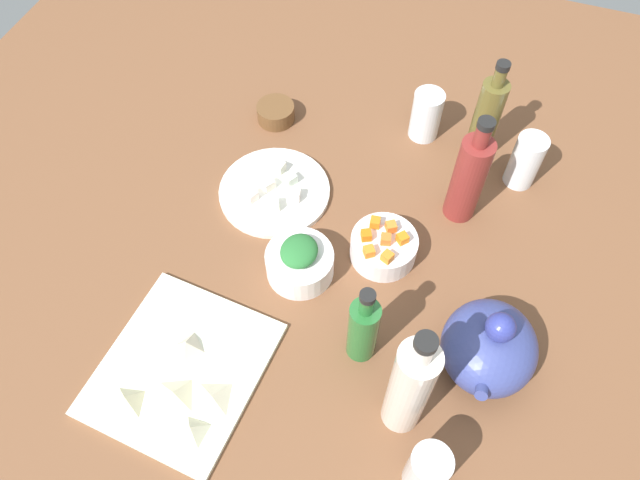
{
  "coord_description": "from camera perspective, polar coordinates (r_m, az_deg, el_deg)",
  "views": [
    {
      "loc": [
        55.76,
        19.76,
        98.24
      ],
      "look_at": [
        0.0,
        0.0,
        8.0
      ],
      "focal_mm": 33.41,
      "sensor_mm": 36.0,
      "label": 1
    }
  ],
  "objects": [
    {
      "name": "tofu_cube_1",
      "position": [
        1.17,
        -2.44,
        4.34
      ],
      "size": [
        2.53,
        2.53,
        2.2
      ],
      "primitive_type": "cube",
      "rotation": [
        0.0,
        0.0,
        1.74
      ],
      "color": "white",
      "rests_on": "plate_tofu"
    },
    {
      "name": "tofu_cube_3",
      "position": [
        1.18,
        -6.6,
        4.26
      ],
      "size": [
        2.95,
        2.95,
        2.2
      ],
      "primitive_type": "cube",
      "rotation": [
        0.0,
        0.0,
        1.11
      ],
      "color": "white",
      "rests_on": "plate_tofu"
    },
    {
      "name": "tofu_cube_2",
      "position": [
        1.19,
        -5.0,
        5.35
      ],
      "size": [
        3.05,
        3.05,
        2.2
      ],
      "primitive_type": "cube",
      "rotation": [
        0.0,
        0.0,
        0.99
      ],
      "color": "silver",
      "rests_on": "plate_tofu"
    },
    {
      "name": "cutting_board",
      "position": [
        1.04,
        -13.1,
        -11.89
      ],
      "size": [
        30.47,
        27.73,
        1.0
      ],
      "primitive_type": "cube",
      "rotation": [
        0.0,
        0.0,
        -0.08
      ],
      "color": "silver",
      "rests_on": "tabletop"
    },
    {
      "name": "dumpling_0",
      "position": [
        1.02,
        -18.04,
        -14.35
      ],
      "size": [
        6.06,
        6.13,
        2.85
      ],
      "primitive_type": "pyramid",
      "rotation": [
        0.0,
        0.0,
        4.17
      ],
      "color": "beige",
      "rests_on": "cutting_board"
    },
    {
      "name": "carrot_cube_5",
      "position": [
        1.06,
        4.77,
        -0.94
      ],
      "size": [
        2.51,
        2.51,
        1.8
      ],
      "primitive_type": "cube",
      "rotation": [
        0.0,
        0.0,
        0.61
      ],
      "color": "orange",
      "rests_on": "bowl_carrots"
    },
    {
      "name": "tofu_cube_0",
      "position": [
        1.16,
        -4.51,
        3.4
      ],
      "size": [
        2.97,
        2.97,
        2.2
      ],
      "primitive_type": "cube",
      "rotation": [
        0.0,
        0.0,
        0.48
      ],
      "color": "#E3EFCB",
      "rests_on": "plate_tofu"
    },
    {
      "name": "tofu_cube_4",
      "position": [
        1.22,
        -3.96,
        6.96
      ],
      "size": [
        2.52,
        2.52,
        2.2
      ],
      "primitive_type": "cube",
      "rotation": [
        0.0,
        0.0,
        2.98
      ],
      "color": "white",
      "rests_on": "plate_tofu"
    },
    {
      "name": "dumpling_3",
      "position": [
        1.03,
        -12.61,
        -9.86
      ],
      "size": [
        5.08,
        4.64,
        3.02
      ],
      "primitive_type": "pyramid",
      "rotation": [
        0.0,
        0.0,
        3.29
      ],
      "color": "beige",
      "rests_on": "cutting_board"
    },
    {
      "name": "carrot_cube_6",
      "position": [
        1.07,
        6.32,
        0.07
      ],
      "size": [
        2.16,
        2.16,
        1.8
      ],
      "primitive_type": "cube",
      "rotation": [
        0.0,
        0.0,
        1.8
      ],
      "color": "orange",
      "rests_on": "bowl_carrots"
    },
    {
      "name": "bottle_0",
      "position": [
        0.89,
        8.58,
        -13.77
      ],
      "size": [
        6.16,
        6.16,
        28.91
      ],
      "color": "silver",
      "rests_on": "tabletop"
    },
    {
      "name": "carrot_cube_2",
      "position": [
        1.05,
        6.47,
        -1.61
      ],
      "size": [
        2.36,
        2.36,
        1.8
      ],
      "primitive_type": "cube",
      "rotation": [
        0.0,
        0.0,
        2.74
      ],
      "color": "orange",
      "rests_on": "bowl_carrots"
    },
    {
      "name": "bottle_2",
      "position": [
        1.13,
        14.06,
        5.83
      ],
      "size": [
        6.06,
        6.06,
        24.76
      ],
      "color": "maroon",
      "rests_on": "tabletop"
    },
    {
      "name": "drinking_glass_1",
      "position": [
        0.93,
        10.2,
        -20.87
      ],
      "size": [
        6.02,
        6.02,
        10.93
      ],
      "primitive_type": "cylinder",
      "color": "white",
      "rests_on": "tabletop"
    },
    {
      "name": "bottle_1",
      "position": [
        1.24,
        15.6,
        11.05
      ],
      "size": [
        5.23,
        5.23,
        24.16
      ],
      "color": "brown",
      "rests_on": "tabletop"
    },
    {
      "name": "dumpling_1",
      "position": [
        0.98,
        -12.23,
        -17.35
      ],
      "size": [
        5.84,
        5.87,
        2.78
      ],
      "primitive_type": "pyramid",
      "rotation": [
        0.0,
        0.0,
        2.32
      ],
      "color": "beige",
      "rests_on": "cutting_board"
    },
    {
      "name": "bowl_greens",
      "position": [
        1.08,
        -1.95,
        -2.26
      ],
      "size": [
        12.38,
        12.38,
        5.59
      ],
      "primitive_type": "cylinder",
      "color": "white",
      "rests_on": "tabletop"
    },
    {
      "name": "chopped_greens_mound",
      "position": [
        1.04,
        -2.01,
        -1.06
      ],
      "size": [
        7.5,
        6.81,
        2.88
      ],
      "primitive_type": "ellipsoid",
      "rotation": [
        0.0,
        0.0,
        3.11
      ],
      "color": "#2A6E33",
      "rests_on": "bowl_greens"
    },
    {
      "name": "dumpling_2",
      "position": [
        1.01,
        -13.81,
        -14.18
      ],
      "size": [
        6.88,
        6.9,
        2.33
      ],
      "primitive_type": "pyramid",
      "rotation": [
        0.0,
        0.0,
        1.23
      ],
      "color": "beige",
      "rests_on": "cutting_board"
    },
    {
      "name": "carrot_cube_1",
      "position": [
        1.08,
        7.9,
        0.16
      ],
      "size": [
        2.54,
        2.54,
        1.8
      ],
      "primitive_type": "cube",
      "rotation": [
        0.0,
        0.0,
        0.83
      ],
      "color": "orange",
      "rests_on": "bowl_carrots"
    },
    {
      "name": "drinking_glass_0",
      "position": [
        1.25,
        19.08,
        7.18
      ],
      "size": [
        6.02,
        6.02,
        11.81
      ],
      "primitive_type": "cylinder",
      "color": "white",
      "rests_on": "tabletop"
    },
    {
      "name": "drinking_glass_2",
      "position": [
        1.29,
        10.13,
        11.7
      ],
      "size": [
        6.33,
        6.33,
        11.09
      ],
      "primitive_type": "cylinder",
      "color": "white",
      "rests_on": "tabletop"
    },
    {
      "name": "teapot",
      "position": [
        1.01,
        15.9,
        -9.82
      ],
      "size": [
        18.2,
        15.47,
        15.5
      ],
      "color": "#394385",
      "rests_on": "tabletop"
    },
    {
      "name": "plate_tofu",
      "position": [
        1.2,
        -4.38,
        4.66
      ],
      "size": [
        22.26,
        22.26,
        1.2
      ],
      "primitive_type": "cylinder",
      "color": "white",
      "rests_on": "tabletop"
    },
    {
      "name": "bottle_3",
      "position": [
        0.96,
        4.15,
        -8.48
      ],
      "size": [
        4.99,
        4.99,
        19.56
      ],
      "color": "#24672D",
      "rests_on": "tabletop"
    },
    {
      "name": "bowl_carrots",
      "position": [
        1.11,
        6.1,
        -0.68
      ],
      "size": [
        12.35,
        12.35,
        5.11
      ],
      "primitive_type": "cylinder",
      "color": "white",
      "rests_on": "tabletop"
    },
    {
      "name": "carrot_cube_0",
      "position": [
        1.08,
        4.45,
        0.46
      ],
      "size": [
        2.41,
        2.41,
        1.8
      ],
      "primitive_type": "cube",
      "rotation": [
        0.0,
        0.0,
        0.46
      ],
      "color": "orange",
      "rests_on": "bowl_carrots"
    },
    {
      "name": "carrot_cube_4",
      "position": [
        1.09,
        5.3,
        1.69
      ],
      "size": [
        2.0,
        2.0,
        1.8
      ],
      "primitive_type": "cube",
      "rotation": [
        0.0,
        0.0,
        0.12
      ],
      "color": "orange",
      "rests_on": "bowl_carrots"
    },
    {
      "name": "carrot_cube_3",
      "position": [
        1.09,
        6.81,
        1.27
      ],
      "size": [
        2.49,
        2.49,
        1.8
      ],
      "primitive_type": "cube",
      "rotation": [
        0.0,
        0.0,
        2.14
      ],
      "color": "orange",
      "rests_on": "bowl_carrots"
    },
    {
      "name": "dumpling_4",
      "position": [
        1.0,
        -10.31,
        -14.63
      ],
      "size": [
        7.4,
        7.2,
        2.08
      ],
      "primitive_type": "pyramid",
      "rotation": [
        0.0,
        0.0,
        2.64
      ],
      "color": "beige",
      "rests_on": "cutting_board"
    },
    {
      "name": "bowl_small_side",
      "position": [
        1.33,
        -4.26,
        12.07
      ],
      "size": [
        8.2,
        8.2,
        3.78
      ],
      "primitive_type": "cylinder",
      "color": "brown",
      "rests_on": "tabletop"
    },
    {
      "name": "tabletop",
      "position": [
        1.13,
        0.0,
        -1.8
      ],
      "size": [
        190.0,
        190.0,
        3.0
      ],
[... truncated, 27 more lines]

